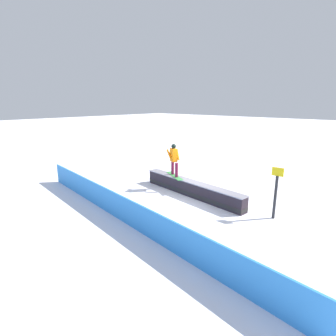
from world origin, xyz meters
name	(u,v)px	position (x,y,z in m)	size (l,w,h in m)	color
ground_plane	(191,195)	(0.00, 0.00, 0.00)	(120.00, 120.00, 0.00)	white
grind_box	(191,189)	(0.00, 0.00, 0.31)	(5.51, 1.14, 0.67)	black
snowboarder	(174,159)	(1.18, -0.18, 1.49)	(1.52, 0.99, 1.50)	#368E42
safety_fence	(125,210)	(0.00, 3.73, 0.47)	(12.91, 0.06, 0.94)	#3089EF
trail_marker	(276,192)	(-3.64, -0.08, 1.01)	(0.40, 0.10, 1.88)	#262628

